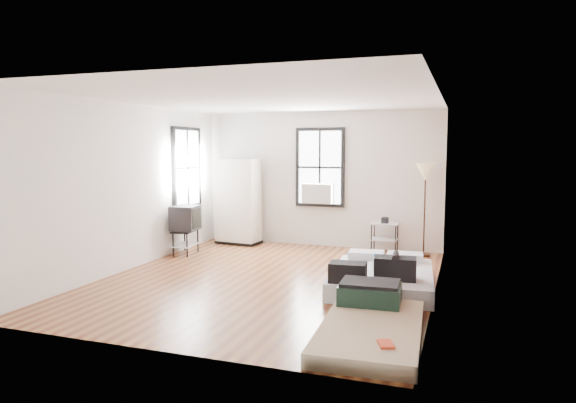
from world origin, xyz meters
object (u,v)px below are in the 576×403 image
at_px(mattress_bare, 371,321).
at_px(side_table, 385,229).
at_px(floor_lamp, 426,176).
at_px(tv_stand, 186,220).
at_px(wardrobe, 238,202).
at_px(mattress_main, 382,277).

distance_m(mattress_bare, side_table, 4.52).
xyz_separation_m(side_table, floor_lamp, (0.75, -0.07, 1.05)).
xyz_separation_m(mattress_bare, tv_stand, (-4.13, 3.05, 0.54)).
xyz_separation_m(wardrobe, side_table, (3.12, 0.07, -0.43)).
height_order(mattress_bare, side_table, side_table).
relative_size(mattress_bare, floor_lamp, 1.17).
height_order(wardrobe, side_table, wardrobe).
bearing_deg(mattress_bare, wardrobe, 126.49).
relative_size(mattress_main, mattress_bare, 1.00).
distance_m(mattress_main, floor_lamp, 2.90).
relative_size(wardrobe, floor_lamp, 1.03).
bearing_deg(wardrobe, floor_lamp, 4.94).
bearing_deg(side_table, tv_stand, -158.41).
height_order(wardrobe, tv_stand, wardrobe).
bearing_deg(side_table, mattress_main, -82.39).
bearing_deg(wardrobe, tv_stand, -105.00).
xyz_separation_m(wardrobe, floor_lamp, (3.87, 0.00, 0.61)).
distance_m(mattress_main, wardrobe, 4.36).
bearing_deg(floor_lamp, mattress_bare, -93.04).
bearing_deg(mattress_main, tv_stand, 158.37).
bearing_deg(side_table, floor_lamp, -5.32).
distance_m(mattress_bare, wardrobe, 5.77).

